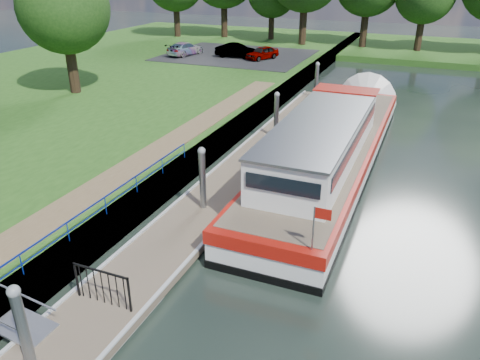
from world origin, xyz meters
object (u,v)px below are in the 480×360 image
at_px(barge, 333,144).
at_px(car_c, 185,49).
at_px(pontoon, 246,170).
at_px(car_a, 262,53).
at_px(car_b, 236,50).

distance_m(barge, car_c, 27.92).
relative_size(pontoon, car_c, 6.90).
height_order(car_a, car_b, car_b).
bearing_deg(pontoon, barge, 37.35).
bearing_deg(car_c, pontoon, 135.72).
height_order(pontoon, car_a, car_a).
xyz_separation_m(car_a, car_b, (-2.64, -0.12, 0.06)).
height_order(pontoon, car_c, car_c).
distance_m(pontoon, car_c, 27.81).
bearing_deg(car_c, barge, 145.03).
bearing_deg(car_b, barge, -146.63).
relative_size(car_b, car_c, 0.93).
relative_size(barge, car_c, 4.87).
relative_size(pontoon, car_b, 7.44).
xyz_separation_m(barge, car_a, (-11.45, 21.02, 0.35)).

